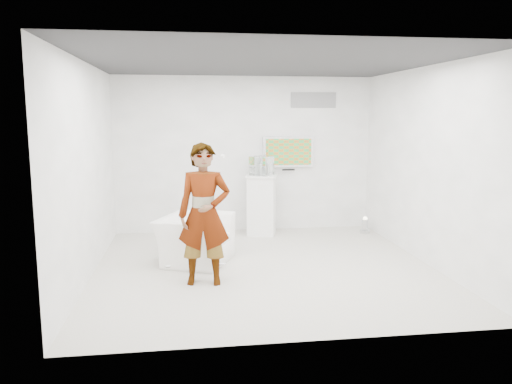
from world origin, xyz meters
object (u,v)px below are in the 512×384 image
Objects in this scene: person at (204,214)px; floor_uplight at (365,225)px; armchair at (195,239)px; tv at (288,152)px; pedestal at (262,205)px.

person reaches higher than floor_uplight.
floor_uplight is (3.29, 1.46, -0.21)m from armchair.
tv is at bearing 158.78° from floor_uplight.
person is 4.11m from floor_uplight.
pedestal reaches higher than floor_uplight.
tv is at bearing -19.20° from armchair.
person reaches higher than armchair.
armchair is (-0.11, 1.02, -0.59)m from person.
pedestal is at bearing 72.05° from person.
person is at bearing -120.15° from tv.
armchair is at bearing -132.97° from tv.
floor_uplight is (3.17, 2.48, -0.80)m from person.
floor_uplight is (1.42, -0.55, -1.40)m from tv.
person is 2.96m from pedestal.
person reaches higher than tv.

